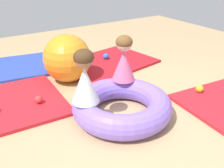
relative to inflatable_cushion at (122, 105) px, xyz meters
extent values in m
plane|color=tan|center=(0.05, -0.07, -0.13)|extent=(8.00, 8.00, 0.00)
cube|color=#B21923|center=(0.68, 1.39, -0.11)|extent=(1.59, 1.26, 0.04)
cube|color=#2D47B7|center=(-0.74, 2.03, -0.11)|extent=(1.47, 1.21, 0.04)
torus|color=#8466E0|center=(0.00, 0.00, 0.00)|extent=(1.08, 1.08, 0.26)
cone|color=#E5608E|center=(0.24, 0.32, 0.31)|extent=(0.29, 0.29, 0.36)
sphere|color=beige|center=(0.24, 0.32, 0.57)|extent=(0.18, 0.18, 0.18)
ellipsoid|color=brown|center=(0.24, 0.32, 0.59)|extent=(0.19, 0.19, 0.15)
cone|color=white|center=(-0.39, 0.09, 0.31)|extent=(0.40, 0.40, 0.37)
sphere|color=#936647|center=(-0.39, 0.09, 0.58)|extent=(0.18, 0.18, 0.18)
ellipsoid|color=#472D19|center=(-0.39, 0.09, 0.60)|extent=(0.20, 0.20, 0.16)
sphere|color=red|center=(-0.70, 0.69, -0.04)|extent=(0.09, 0.09, 0.09)
sphere|color=orange|center=(0.28, 1.34, -0.06)|extent=(0.07, 0.07, 0.07)
sphere|color=blue|center=(0.73, 1.52, -0.04)|extent=(0.10, 0.10, 0.10)
sphere|color=yellow|center=(1.10, -0.13, -0.04)|extent=(0.09, 0.09, 0.09)
sphere|color=orange|center=(-0.11, 1.17, 0.20)|extent=(0.66, 0.66, 0.66)
camera|label=1|loc=(-1.41, -2.00, 1.45)|focal=41.98mm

